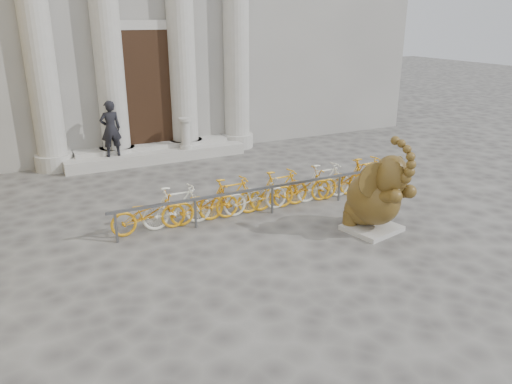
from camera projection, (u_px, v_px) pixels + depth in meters
name	position (u px, v px, depth m)	size (l,w,h in m)	color
ground	(300.00, 288.00, 9.01)	(80.00, 80.00, 0.00)	#474442
entrance_steps	(156.00, 155.00, 16.88)	(6.00, 1.20, 0.36)	#A8A59E
elephant_statue	(376.00, 197.00, 11.11)	(1.48, 1.77, 2.26)	#A8A59E
bike_rack	(267.00, 191.00, 12.44)	(8.00, 0.53, 1.00)	slate
pedestrian	(111.00, 129.00, 15.76)	(0.65, 0.43, 1.79)	black
balustrade_post	(186.00, 135.00, 16.81)	(0.43, 0.43, 1.05)	#A8A59E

